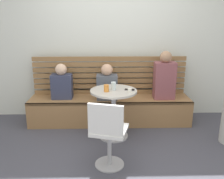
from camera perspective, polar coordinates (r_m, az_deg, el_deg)
ground at (r=3.25m, az=-0.12°, el=-16.18°), size 8.00×8.00×0.00m
back_wall at (r=4.39m, az=-0.62°, el=12.47°), size 5.20×0.10×2.90m
booth_bench at (r=4.22m, az=-0.49°, el=-4.83°), size 2.70×0.52×0.44m
booth_backrest at (r=4.29m, az=-0.56°, el=3.30°), size 2.65×0.04×0.67m
cafe_table at (r=3.62m, az=0.36°, el=-3.51°), size 0.68×0.68×0.74m
white_chair at (r=2.89m, az=-0.91°, el=-10.01°), size 0.49×0.49×0.85m
person_adult at (r=4.14m, az=12.11°, el=2.74°), size 0.34×0.22×0.80m
person_child_left at (r=4.17m, az=-11.59°, el=1.41°), size 0.34×0.22×0.59m
person_child_middle at (r=4.04m, az=-1.18°, el=1.30°), size 0.34×0.22×0.59m
cup_glass_tall at (r=3.53m, az=0.37°, el=0.79°), size 0.07×0.07×0.12m
cup_tumbler_orange at (r=3.46m, az=-1.32°, el=0.29°), size 0.07×0.07×0.10m
cup_espresso_small at (r=3.44m, az=4.13°, el=-0.24°), size 0.06×0.06×0.05m
phone_on_table at (r=3.57m, az=4.12°, el=-0.02°), size 0.15×0.09×0.01m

